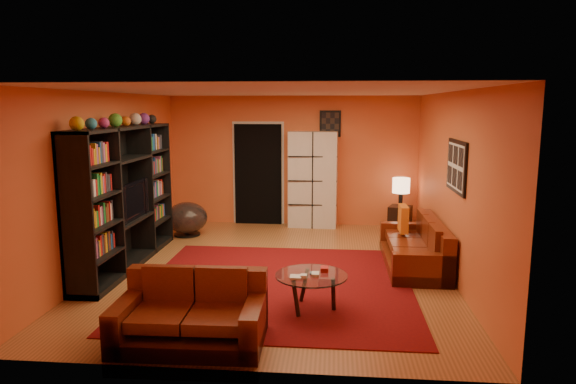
# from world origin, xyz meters

# --- Properties ---
(floor) EXTENTS (6.00, 6.00, 0.00)m
(floor) POSITION_xyz_m (0.00, 0.00, 0.00)
(floor) COLOR brown
(floor) RESTS_ON ground
(ceiling) EXTENTS (6.00, 6.00, 0.00)m
(ceiling) POSITION_xyz_m (0.00, 0.00, 2.60)
(ceiling) COLOR white
(ceiling) RESTS_ON wall_back
(wall_back) EXTENTS (6.00, 0.00, 6.00)m
(wall_back) POSITION_xyz_m (0.00, 3.00, 1.30)
(wall_back) COLOR #D45B2E
(wall_back) RESTS_ON floor
(wall_front) EXTENTS (6.00, 0.00, 6.00)m
(wall_front) POSITION_xyz_m (0.00, -3.00, 1.30)
(wall_front) COLOR #D45B2E
(wall_front) RESTS_ON floor
(wall_left) EXTENTS (0.00, 6.00, 6.00)m
(wall_left) POSITION_xyz_m (-2.50, 0.00, 1.30)
(wall_left) COLOR #D45B2E
(wall_left) RESTS_ON floor
(wall_right) EXTENTS (0.00, 6.00, 6.00)m
(wall_right) POSITION_xyz_m (2.50, 0.00, 1.30)
(wall_right) COLOR #D45B2E
(wall_right) RESTS_ON floor
(rug) EXTENTS (3.60, 3.60, 0.01)m
(rug) POSITION_xyz_m (0.10, -0.70, 0.01)
(rug) COLOR #53090C
(rug) RESTS_ON floor
(doorway) EXTENTS (0.95, 0.10, 2.04)m
(doorway) POSITION_xyz_m (-0.70, 2.96, 1.02)
(doorway) COLOR black
(doorway) RESTS_ON floor
(wall_art_right) EXTENTS (0.03, 1.00, 0.70)m
(wall_art_right) POSITION_xyz_m (2.48, -0.30, 1.60)
(wall_art_right) COLOR black
(wall_art_right) RESTS_ON wall_right
(wall_art_back) EXTENTS (0.42, 0.03, 0.52)m
(wall_art_back) POSITION_xyz_m (0.75, 2.98, 2.05)
(wall_art_back) COLOR black
(wall_art_back) RESTS_ON wall_back
(entertainment_unit) EXTENTS (0.45, 3.00, 2.10)m
(entertainment_unit) POSITION_xyz_m (-2.27, 0.00, 1.05)
(entertainment_unit) COLOR black
(entertainment_unit) RESTS_ON floor
(tv) EXTENTS (0.98, 0.13, 0.56)m
(tv) POSITION_xyz_m (-2.23, 0.00, 1.00)
(tv) COLOR black
(tv) RESTS_ON entertainment_unit
(sofa) EXTENTS (0.82, 2.01, 0.85)m
(sofa) POSITION_xyz_m (2.13, 0.33, 0.29)
(sofa) COLOR #52180B
(sofa) RESTS_ON rug
(loveseat) EXTENTS (1.51, 0.93, 0.85)m
(loveseat) POSITION_xyz_m (-0.59, -2.42, 0.28)
(loveseat) COLOR #52180B
(loveseat) RESTS_ON rug
(throw_pillow) EXTENTS (0.12, 0.42, 0.42)m
(throw_pillow) POSITION_xyz_m (1.95, 0.79, 0.63)
(throw_pillow) COLOR orange
(throw_pillow) RESTS_ON sofa
(coffee_table) EXTENTS (0.86, 0.86, 0.43)m
(coffee_table) POSITION_xyz_m (0.60, -1.51, 0.39)
(coffee_table) COLOR silver
(coffee_table) RESTS_ON floor
(storage_cabinet) EXTENTS (0.97, 0.47, 1.91)m
(storage_cabinet) POSITION_xyz_m (0.42, 2.80, 0.95)
(storage_cabinet) COLOR beige
(storage_cabinet) RESTS_ON floor
(bowl_chair) EXTENTS (0.77, 0.77, 0.62)m
(bowl_chair) POSITION_xyz_m (-1.89, 1.84, 0.33)
(bowl_chair) COLOR black
(bowl_chair) RESTS_ON floor
(side_table) EXTENTS (0.51, 0.51, 0.50)m
(side_table) POSITION_xyz_m (2.12, 2.50, 0.25)
(side_table) COLOR black
(side_table) RESTS_ON floor
(table_lamp) EXTENTS (0.33, 0.33, 0.55)m
(table_lamp) POSITION_xyz_m (2.12, 2.50, 0.89)
(table_lamp) COLOR black
(table_lamp) RESTS_ON side_table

